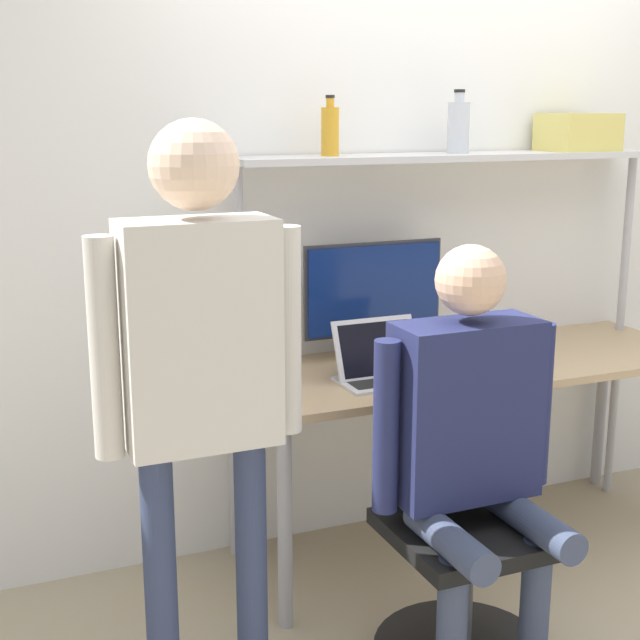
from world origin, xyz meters
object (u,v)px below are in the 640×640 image
(person_standing, at_px, (200,356))
(bottle_amber, at_px, (330,130))
(office_chair, at_px, (457,576))
(person_seated, at_px, (471,428))
(storage_box, at_px, (578,132))
(cell_phone, at_px, (455,374))
(monitor, at_px, (374,294))
(laptop, at_px, (380,364))
(bottle_clear, at_px, (458,126))

(person_standing, distance_m, bottle_amber, 1.24)
(office_chair, height_order, person_seated, person_seated)
(office_chair, height_order, storage_box, storage_box)
(cell_phone, xyz_separation_m, bottle_amber, (-0.36, 0.34, 0.88))
(monitor, relative_size, storage_box, 2.08)
(monitor, distance_m, person_seated, 0.92)
(person_seated, xyz_separation_m, bottle_amber, (-0.08, 0.89, 0.85))
(monitor, xyz_separation_m, cell_phone, (0.18, -0.32, -0.25))
(monitor, xyz_separation_m, office_chair, (-0.10, -0.83, -0.75))
(laptop, bearing_deg, bottle_amber, 106.62)
(laptop, height_order, person_standing, person_standing)
(monitor, bearing_deg, person_seated, -96.67)
(laptop, bearing_deg, storage_box, 14.83)
(office_chair, distance_m, person_seated, 0.52)
(laptop, xyz_separation_m, person_seated, (-0.00, -0.62, -0.03))
(person_seated, bearing_deg, bottle_clear, 62.57)
(bottle_amber, relative_size, storage_box, 0.78)
(monitor, bearing_deg, bottle_clear, 1.93)
(cell_phone, relative_size, bottle_amber, 0.69)
(cell_phone, distance_m, bottle_amber, 1.00)
(cell_phone, relative_size, person_standing, 0.09)
(laptop, xyz_separation_m, bottle_amber, (-0.08, 0.27, 0.82))
(monitor, relative_size, laptop, 1.79)
(cell_phone, bearing_deg, monitor, 118.96)
(monitor, xyz_separation_m, laptop, (-0.10, -0.26, -0.20))
(monitor, distance_m, person_standing, 1.23)
(person_seated, relative_size, person_standing, 0.79)
(person_standing, xyz_separation_m, bottle_clear, (1.27, 0.83, 0.57))
(bottle_clear, bearing_deg, laptop, -149.30)
(office_chair, distance_m, bottle_amber, 1.61)
(office_chair, xyz_separation_m, bottle_clear, (0.46, 0.85, 1.38))
(cell_phone, xyz_separation_m, bottle_clear, (0.18, 0.34, 0.89))
(monitor, height_order, office_chair, monitor)
(bottle_amber, relative_size, bottle_clear, 0.90)
(bottle_amber, height_order, storage_box, bottle_amber)
(cell_phone, bearing_deg, laptop, 167.20)
(laptop, relative_size, person_seated, 0.24)
(office_chair, height_order, person_standing, person_standing)
(monitor, bearing_deg, bottle_amber, 176.16)
(person_standing, height_order, bottle_amber, bottle_amber)
(storage_box, bearing_deg, person_seated, -139.21)
(cell_phone, relative_size, storage_box, 0.54)
(person_standing, bearing_deg, person_seated, -4.04)
(monitor, distance_m, storage_box, 1.11)
(bottle_amber, height_order, bottle_clear, bottle_clear)
(cell_phone, distance_m, storage_box, 1.19)
(cell_phone, distance_m, office_chair, 0.76)
(laptop, distance_m, storage_box, 1.34)
(bottle_amber, distance_m, storage_box, 1.11)
(monitor, bearing_deg, laptop, -110.85)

